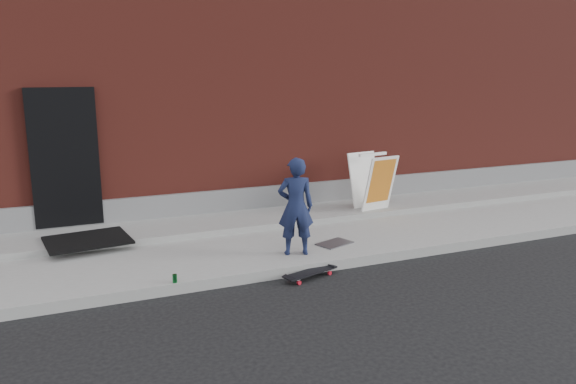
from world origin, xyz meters
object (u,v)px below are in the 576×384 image
skateboard (310,273)px  pizza_sign (373,181)px  soda_can (175,278)px  child (296,206)px

skateboard → pizza_sign: size_ratio=0.80×
pizza_sign → soda_can: pizza_sign is taller
pizza_sign → soda_can: (-4.13, -2.04, -0.57)m
child → pizza_sign: (2.26, 1.59, -0.09)m
soda_can → child: bearing=13.4°
skateboard → pizza_sign: (2.31, 2.21, 0.70)m
skateboard → soda_can: bearing=174.7°
pizza_sign → child: bearing=-144.8°
child → pizza_sign: child is taller
skateboard → soda_can: soda_can is taller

